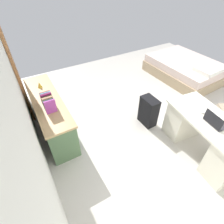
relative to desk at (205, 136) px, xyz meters
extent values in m
plane|color=beige|center=(1.07, -0.15, -0.38)|extent=(6.17, 6.17, 0.00)
cube|color=silver|center=(1.07, 2.44, 0.98)|extent=(4.31, 0.10, 2.71)
cube|color=#936038|center=(2.68, 2.36, 0.64)|extent=(0.88, 0.05, 2.04)
cube|color=silver|center=(0.00, 0.00, 0.33)|extent=(1.51, 0.83, 0.04)
cube|color=beige|center=(0.49, -0.06, -0.03)|extent=(0.47, 0.64, 0.69)
cube|color=#4C6B47|center=(1.81, 2.06, -0.04)|extent=(1.76, 0.44, 0.68)
cube|color=tan|center=(1.81, 2.06, 0.32)|extent=(1.80, 0.48, 0.04)
cube|color=#415B3C|center=(1.41, 1.83, -0.19)|extent=(0.67, 0.01, 0.24)
cube|color=#415B3C|center=(2.20, 1.83, -0.19)|extent=(0.67, 0.01, 0.24)
cube|color=tan|center=(2.01, -1.71, -0.24)|extent=(1.96, 1.49, 0.28)
cube|color=beige|center=(2.01, -1.71, 0.00)|extent=(1.90, 1.43, 0.20)
cube|color=white|center=(1.34, -1.74, 0.15)|extent=(0.51, 0.70, 0.10)
cube|color=black|center=(1.02, 0.35, -0.08)|extent=(0.36, 0.23, 0.60)
cube|color=#333338|center=(-0.05, 0.00, 0.35)|extent=(0.33, 0.26, 0.02)
cube|color=black|center=(-0.04, 0.10, 0.46)|extent=(0.31, 0.05, 0.19)
ellipsoid|color=white|center=(0.21, -0.03, 0.36)|extent=(0.07, 0.11, 0.03)
cube|color=#A33F9E|center=(1.40, 2.06, 0.46)|extent=(0.03, 0.17, 0.24)
cube|color=#275E26|center=(1.44, 2.06, 0.45)|extent=(0.04, 0.17, 0.21)
cube|color=#5D8EA3|center=(1.48, 2.06, 0.44)|extent=(0.04, 0.17, 0.19)
cube|color=tan|center=(1.52, 2.06, 0.45)|extent=(0.04, 0.17, 0.22)
cube|color=#49632E|center=(1.56, 2.06, 0.45)|extent=(0.04, 0.17, 0.21)
cube|color=#721D4D|center=(1.60, 2.06, 0.46)|extent=(0.03, 0.17, 0.24)
cube|color=teal|center=(1.64, 2.06, 0.46)|extent=(0.02, 0.17, 0.24)
cube|color=brown|center=(1.68, 2.06, 0.46)|extent=(0.03, 0.17, 0.22)
cube|color=#9D3134|center=(1.72, 2.06, 0.44)|extent=(0.04, 0.17, 0.20)
cone|color=gold|center=(2.23, 2.06, 0.40)|extent=(0.08, 0.08, 0.11)
camera|label=1|loc=(-0.93, 2.29, 2.23)|focal=28.69mm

